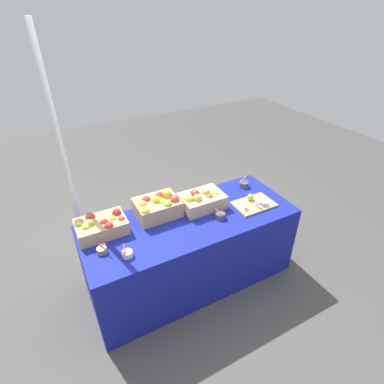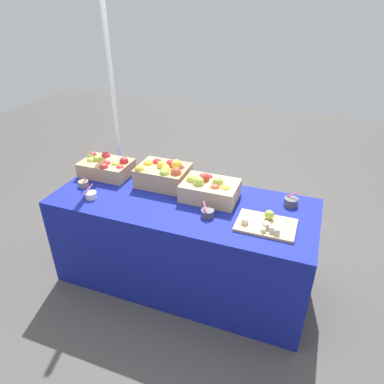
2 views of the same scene
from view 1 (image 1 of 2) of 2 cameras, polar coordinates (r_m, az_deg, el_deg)
ground_plane at (r=3.16m, az=-0.27°, el=-15.73°), size 10.00×10.00×0.00m
table at (r=2.89m, az=-0.28°, el=-10.81°), size 1.90×0.76×0.74m
apple_crate_left at (r=2.57m, az=-16.91°, el=-6.06°), size 0.40×0.27×0.16m
apple_crate_middle at (r=2.66m, az=-6.49°, el=-2.64°), size 0.38×0.29×0.21m
apple_crate_right at (r=2.75m, az=1.76°, el=-1.51°), size 0.39×0.28×0.18m
cutting_board_front at (r=2.87m, az=11.65°, el=-2.14°), size 0.38×0.25×0.08m
sample_bowl_near at (r=2.41m, az=-16.72°, el=-10.50°), size 0.08×0.09×0.10m
sample_bowl_mid at (r=2.33m, az=-12.16°, el=-11.37°), size 0.08×0.09×0.10m
sample_bowl_far at (r=3.13m, az=9.80°, el=1.47°), size 0.10×0.10×0.10m
sample_bowl_extra at (r=2.65m, az=5.38°, el=-4.48°), size 0.09×0.10×0.10m
tent_pole at (r=2.74m, az=-22.54°, el=3.42°), size 0.04×0.04×2.28m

